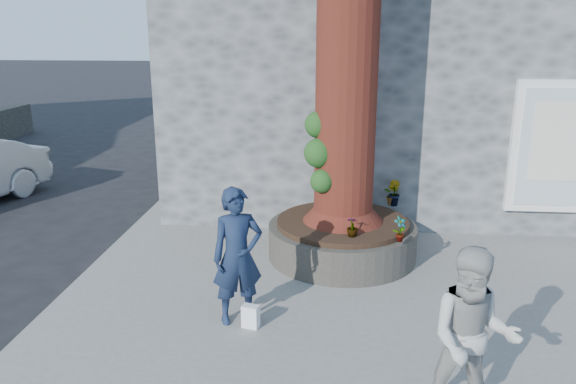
{
  "coord_description": "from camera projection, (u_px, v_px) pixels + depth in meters",
  "views": [
    {
      "loc": [
        0.67,
        -6.28,
        3.57
      ],
      "look_at": [
        -0.02,
        1.67,
        1.25
      ],
      "focal_mm": 35.0,
      "sensor_mm": 36.0,
      "label": 1
    }
  ],
  "objects": [
    {
      "name": "ground",
      "position": [
        278.0,
        324.0,
        7.05
      ],
      "size": [
        120.0,
        120.0,
        0.0
      ],
      "primitive_type": "plane",
      "color": "black",
      "rests_on": "ground"
    },
    {
      "name": "pavement",
      "position": [
        392.0,
        289.0,
        7.87
      ],
      "size": [
        9.0,
        8.0,
        0.12
      ],
      "primitive_type": "cube",
      "color": "slate",
      "rests_on": "ground"
    },
    {
      "name": "yellow_line",
      "position": [
        80.0,
        281.0,
        8.26
      ],
      "size": [
        0.1,
        30.0,
        0.01
      ],
      "primitive_type": "cube",
      "color": "yellow",
      "rests_on": "ground"
    },
    {
      "name": "stone_shop",
      "position": [
        418.0,
        48.0,
        12.85
      ],
      "size": [
        10.3,
        8.3,
        6.3
      ],
      "color": "#484B4D",
      "rests_on": "ground"
    },
    {
      "name": "planter",
      "position": [
        342.0,
        239.0,
        8.79
      ],
      "size": [
        2.3,
        2.3,
        0.6
      ],
      "color": "black",
      "rests_on": "pavement"
    },
    {
      "name": "man",
      "position": [
        238.0,
        256.0,
        6.69
      ],
      "size": [
        0.73,
        0.61,
        1.69
      ],
      "primitive_type": "imported",
      "rotation": [
        0.0,
        0.0,
        0.41
      ],
      "color": "#15213B",
      "rests_on": "pavement"
    },
    {
      "name": "woman",
      "position": [
        473.0,
        338.0,
        4.92
      ],
      "size": [
        0.89,
        0.74,
        1.68
      ],
      "primitive_type": "imported",
      "rotation": [
        0.0,
        0.0,
        -0.14
      ],
      "color": "#A8A7A1",
      "rests_on": "pavement"
    },
    {
      "name": "shopping_bag",
      "position": [
        251.0,
        316.0,
        6.72
      ],
      "size": [
        0.22,
        0.17,
        0.28
      ],
      "primitive_type": "cube",
      "rotation": [
        0.0,
        0.0,
        -0.26
      ],
      "color": "white",
      "rests_on": "pavement"
    },
    {
      "name": "plant_a",
      "position": [
        400.0,
        229.0,
        7.77
      ],
      "size": [
        0.23,
        0.21,
        0.37
      ],
      "primitive_type": "imported",
      "rotation": [
        0.0,
        0.0,
        0.57
      ],
      "color": "gray",
      "rests_on": "planter"
    },
    {
      "name": "plant_b",
      "position": [
        394.0,
        193.0,
        9.38
      ],
      "size": [
        0.3,
        0.31,
        0.43
      ],
      "primitive_type": "imported",
      "rotation": [
        0.0,
        0.0,
        1.98
      ],
      "color": "gray",
      "rests_on": "planter"
    },
    {
      "name": "plant_c",
      "position": [
        352.0,
        227.0,
        7.98
      ],
      "size": [
        0.17,
        0.17,
        0.29
      ],
      "primitive_type": "imported",
      "rotation": [
        0.0,
        0.0,
        3.06
      ],
      "color": "gray",
      "rests_on": "planter"
    },
    {
      "name": "plant_d",
      "position": [
        393.0,
        195.0,
        9.39
      ],
      "size": [
        0.41,
        0.42,
        0.34
      ],
      "primitive_type": "imported",
      "rotation": [
        0.0,
        0.0,
        5.4
      ],
      "color": "gray",
      "rests_on": "planter"
    }
  ]
}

